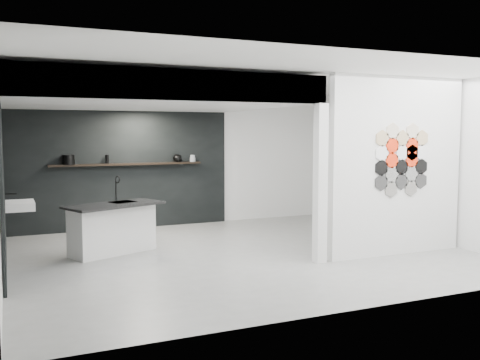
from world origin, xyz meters
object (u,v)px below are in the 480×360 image
(glass_bowl, at_px, (193,160))
(utensil_cup, at_px, (73,162))
(wall_basin, at_px, (20,206))
(partition_panel, at_px, (397,166))
(kettle, at_px, (177,158))
(kitchen_island, at_px, (113,228))
(bottle_dark, at_px, (107,159))
(stockpot, at_px, (68,160))
(glass_vase, at_px, (193,158))

(glass_bowl, relative_size, utensil_cup, 1.15)
(glass_bowl, bearing_deg, wall_basin, -148.65)
(partition_panel, relative_size, kettle, 14.92)
(partition_panel, relative_size, kitchen_island, 1.69)
(wall_basin, relative_size, kitchen_island, 0.36)
(kitchen_island, relative_size, bottle_dark, 9.49)
(partition_panel, distance_m, kettle, 4.55)
(bottle_dark, relative_size, utensil_cup, 1.68)
(wall_basin, distance_m, glass_bowl, 4.00)
(bottle_dark, bearing_deg, stockpot, 180.00)
(kettle, bearing_deg, stockpot, -177.19)
(partition_panel, distance_m, glass_bowl, 4.39)
(partition_panel, xyz_separation_m, bottle_dark, (-3.83, 3.87, 0.01))
(partition_panel, xyz_separation_m, kettle, (-2.41, 3.87, -0.00))
(kitchen_island, bearing_deg, partition_panel, -46.43)
(kitchen_island, bearing_deg, wall_basin, 159.14)
(kitchen_island, distance_m, utensil_cup, 2.27)
(bottle_dark, bearing_deg, kettle, 0.00)
(wall_basin, distance_m, bottle_dark, 2.69)
(wall_basin, xyz_separation_m, utensil_cup, (0.99, 2.07, 0.52))
(glass_vase, relative_size, utensil_cup, 1.35)
(utensil_cup, bearing_deg, glass_bowl, 0.00)
(glass_vase, distance_m, bottle_dark, 1.75)
(stockpot, bearing_deg, bottle_dark, 0.00)
(stockpot, distance_m, kettle, 2.14)
(wall_basin, height_order, glass_bowl, glass_bowl)
(stockpot, xyz_separation_m, utensil_cup, (0.07, 0.00, -0.04))
(kitchen_island, xyz_separation_m, utensil_cup, (-0.37, 2.03, 0.96))
(partition_panel, bearing_deg, glass_bowl, 118.23)
(bottle_dark, distance_m, utensil_cup, 0.65)
(bottle_dark, bearing_deg, utensil_cup, 180.00)
(glass_vase, height_order, utensil_cup, glass_vase)
(wall_basin, distance_m, utensil_cup, 2.35)
(bottle_dark, bearing_deg, glass_vase, 0.00)
(wall_basin, xyz_separation_m, kettle, (3.06, 2.07, 0.55))
(wall_basin, height_order, stockpot, stockpot)
(utensil_cup, bearing_deg, partition_panel, -40.82)
(stockpot, height_order, glass_bowl, stockpot)
(wall_basin, distance_m, kitchen_island, 1.43)
(utensil_cup, bearing_deg, stockpot, 180.00)
(bottle_dark, bearing_deg, wall_basin, -128.41)
(wall_basin, xyz_separation_m, kitchen_island, (1.36, 0.04, -0.44))
(glass_bowl, height_order, bottle_dark, bottle_dark)
(glass_bowl, distance_m, glass_vase, 0.03)
(kettle, bearing_deg, glass_bowl, 2.81)
(glass_bowl, distance_m, bottle_dark, 1.75)
(stockpot, distance_m, glass_bowl, 2.47)
(glass_bowl, xyz_separation_m, glass_vase, (0.00, 0.00, 0.03))
(wall_basin, distance_m, glass_vase, 4.01)
(kitchen_island, height_order, glass_vase, glass_vase)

